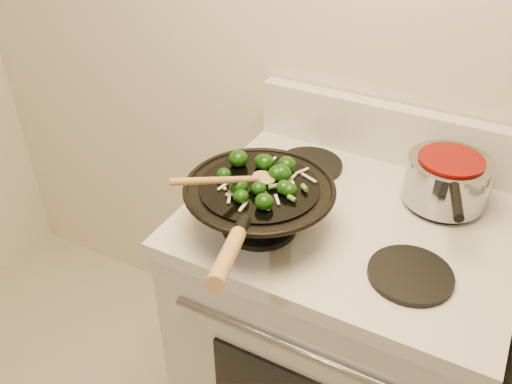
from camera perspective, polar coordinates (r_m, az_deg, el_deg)
The scene contains 5 objects.
stove at distance 1.65m, azimuth 8.57°, elevation -14.75°, with size 0.78×0.67×1.08m.
wok at distance 1.24m, azimuth 0.32°, elevation -1.22°, with size 0.35×0.56×0.20m.
stirfry at distance 1.22m, azimuth 0.90°, elevation 1.74°, with size 0.22×0.23×0.04m.
wooden_spoon at distance 1.17m, azimuth -1.85°, elevation 1.37°, with size 0.14×0.26×0.11m.
saucepan at distance 1.40m, azimuth 19.47°, elevation 1.24°, with size 0.20×0.32×0.12m.
Camera 1 is at (0.14, 0.13, 1.73)m, focal length 38.00 mm.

